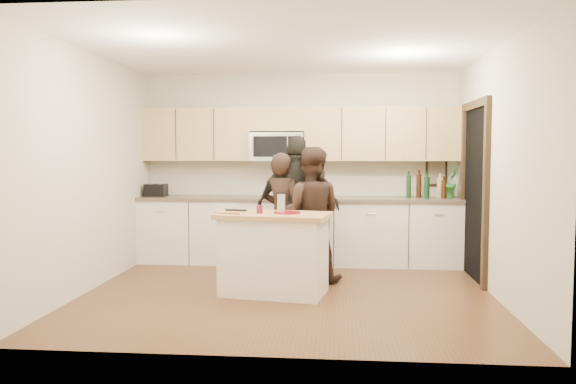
# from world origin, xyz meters

# --- Properties ---
(floor) EXTENTS (4.50, 4.50, 0.00)m
(floor) POSITION_xyz_m (0.00, 0.00, 0.00)
(floor) COLOR #58311E
(floor) RESTS_ON ground
(room_shell) EXTENTS (4.52, 4.02, 2.71)m
(room_shell) POSITION_xyz_m (0.00, 0.00, 1.73)
(room_shell) COLOR beige
(room_shell) RESTS_ON ground
(back_cabinetry) EXTENTS (4.50, 0.66, 0.94)m
(back_cabinetry) POSITION_xyz_m (0.00, 1.69, 0.47)
(back_cabinetry) COLOR silver
(back_cabinetry) RESTS_ON ground
(upper_cabinetry) EXTENTS (4.50, 0.33, 0.75)m
(upper_cabinetry) POSITION_xyz_m (0.03, 1.83, 1.84)
(upper_cabinetry) COLOR tan
(upper_cabinetry) RESTS_ON ground
(microwave) EXTENTS (0.76, 0.41, 0.40)m
(microwave) POSITION_xyz_m (-0.31, 1.80, 1.65)
(microwave) COLOR silver
(microwave) RESTS_ON ground
(doorway) EXTENTS (0.06, 1.25, 2.20)m
(doorway) POSITION_xyz_m (2.23, 0.90, 1.16)
(doorway) COLOR black
(doorway) RESTS_ON ground
(framed_picture) EXTENTS (0.30, 0.03, 0.38)m
(framed_picture) POSITION_xyz_m (1.95, 1.98, 1.28)
(framed_picture) COLOR black
(framed_picture) RESTS_ON ground
(dish_towel) EXTENTS (0.34, 0.60, 0.48)m
(dish_towel) POSITION_xyz_m (-0.95, 1.50, 0.80)
(dish_towel) COLOR white
(dish_towel) RESTS_ON ground
(island) EXTENTS (1.30, 0.89, 0.90)m
(island) POSITION_xyz_m (-0.15, -0.07, 0.45)
(island) COLOR silver
(island) RESTS_ON ground
(red_plate) EXTENTS (0.29, 0.29, 0.02)m
(red_plate) POSITION_xyz_m (-0.00, -0.07, 0.91)
(red_plate) COLOR maroon
(red_plate) RESTS_ON island
(box_grater) EXTENTS (0.10, 0.07, 0.21)m
(box_grater) POSITION_xyz_m (-0.07, -0.05, 1.03)
(box_grater) COLOR silver
(box_grater) RESTS_ON red_plate
(drink_glass) EXTENTS (0.07, 0.07, 0.09)m
(drink_glass) POSITION_xyz_m (-0.30, -0.11, 0.94)
(drink_glass) COLOR maroon
(drink_glass) RESTS_ON island
(cutting_board) EXTENTS (0.32, 0.22, 0.02)m
(cutting_board) POSITION_xyz_m (-0.63, -0.11, 0.91)
(cutting_board) COLOR tan
(cutting_board) RESTS_ON island
(tongs) EXTENTS (0.25, 0.07, 0.02)m
(tongs) POSITION_xyz_m (-0.58, -0.02, 0.92)
(tongs) COLOR black
(tongs) RESTS_ON cutting_board
(knife) EXTENTS (0.22, 0.06, 0.01)m
(knife) POSITION_xyz_m (-0.57, -0.23, 0.92)
(knife) COLOR silver
(knife) RESTS_ON cutting_board
(toaster) EXTENTS (0.29, 0.25, 0.18)m
(toaster) POSITION_xyz_m (-2.05, 1.67, 1.03)
(toaster) COLOR black
(toaster) RESTS_ON back_cabinetry
(bottle_cluster) EXTENTS (0.54, 0.32, 0.38)m
(bottle_cluster) POSITION_xyz_m (1.79, 1.69, 1.12)
(bottle_cluster) COLOR black
(bottle_cluster) RESTS_ON back_cabinetry
(orchid) EXTENTS (0.31, 0.29, 0.44)m
(orchid) POSITION_xyz_m (2.10, 1.72, 1.16)
(orchid) COLOR #327D32
(orchid) RESTS_ON back_cabinetry
(woman_left) EXTENTS (0.68, 0.59, 1.56)m
(woman_left) POSITION_xyz_m (-0.14, 0.80, 0.78)
(woman_left) COLOR black
(woman_left) RESTS_ON ground
(woman_center) EXTENTS (0.83, 0.66, 1.63)m
(woman_center) POSITION_xyz_m (0.22, 0.61, 0.82)
(woman_center) COLOR black
(woman_center) RESTS_ON ground
(woman_right) EXTENTS (1.06, 0.48, 1.78)m
(woman_right) POSITION_xyz_m (0.05, 0.85, 0.89)
(woman_right) COLOR black
(woman_right) RESTS_ON ground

